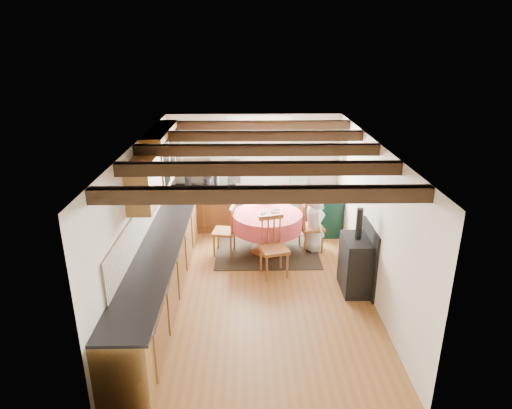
{
  "coord_description": "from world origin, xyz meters",
  "views": [
    {
      "loc": [
        -0.13,
        -6.37,
        3.84
      ],
      "look_at": [
        0.0,
        0.8,
        1.15
      ],
      "focal_mm": 31.04,
      "sensor_mm": 36.0,
      "label": 1
    }
  ],
  "objects_px": {
    "child_far": "(265,211)",
    "child_right": "(314,221)",
    "aga_range": "(324,211)",
    "cast_iron_stove": "(357,250)",
    "chair_right": "(311,225)",
    "dining_table": "(267,233)",
    "chair_left": "(224,230)",
    "chair_near": "(274,247)",
    "cup": "(263,215)"
  },
  "relations": [
    {
      "from": "chair_near",
      "to": "cup",
      "type": "xyz_separation_m",
      "value": [
        -0.16,
        0.69,
        0.31
      ]
    },
    {
      "from": "aga_range",
      "to": "child_right",
      "type": "bearing_deg",
      "value": -110.75
    },
    {
      "from": "chair_near",
      "to": "aga_range",
      "type": "distance_m",
      "value": 2.23
    },
    {
      "from": "aga_range",
      "to": "chair_right",
      "type": "bearing_deg",
      "value": -112.91
    },
    {
      "from": "chair_left",
      "to": "child_right",
      "type": "distance_m",
      "value": 1.71
    },
    {
      "from": "child_far",
      "to": "child_right",
      "type": "bearing_deg",
      "value": 153.04
    },
    {
      "from": "cup",
      "to": "child_right",
      "type": "bearing_deg",
      "value": 15.25
    },
    {
      "from": "child_right",
      "to": "cup",
      "type": "relative_size",
      "value": 13.08
    },
    {
      "from": "chair_right",
      "to": "chair_near",
      "type": "bearing_deg",
      "value": 131.57
    },
    {
      "from": "chair_near",
      "to": "cast_iron_stove",
      "type": "relative_size",
      "value": 0.74
    },
    {
      "from": "child_right",
      "to": "cup",
      "type": "height_order",
      "value": "child_right"
    },
    {
      "from": "child_right",
      "to": "chair_near",
      "type": "bearing_deg",
      "value": 126.64
    },
    {
      "from": "dining_table",
      "to": "chair_near",
      "type": "relative_size",
      "value": 1.24
    },
    {
      "from": "aga_range",
      "to": "child_far",
      "type": "relative_size",
      "value": 0.83
    },
    {
      "from": "cast_iron_stove",
      "to": "chair_right",
      "type": "bearing_deg",
      "value": 109.64
    },
    {
      "from": "chair_left",
      "to": "cup",
      "type": "bearing_deg",
      "value": 87.92
    },
    {
      "from": "chair_left",
      "to": "cup",
      "type": "height_order",
      "value": "chair_left"
    },
    {
      "from": "chair_near",
      "to": "chair_right",
      "type": "height_order",
      "value": "chair_near"
    },
    {
      "from": "aga_range",
      "to": "cast_iron_stove",
      "type": "height_order",
      "value": "cast_iron_stove"
    },
    {
      "from": "aga_range",
      "to": "cup",
      "type": "distance_m",
      "value": 1.84
    },
    {
      "from": "chair_near",
      "to": "chair_right",
      "type": "xyz_separation_m",
      "value": [
        0.76,
        0.94,
        -0.0
      ]
    },
    {
      "from": "dining_table",
      "to": "chair_near",
      "type": "bearing_deg",
      "value": -84.81
    },
    {
      "from": "chair_right",
      "to": "child_far",
      "type": "distance_m",
      "value": 1.06
    },
    {
      "from": "cast_iron_stove",
      "to": "child_right",
      "type": "relative_size",
      "value": 1.17
    },
    {
      "from": "chair_near",
      "to": "child_right",
      "type": "relative_size",
      "value": 0.87
    },
    {
      "from": "cast_iron_stove",
      "to": "child_far",
      "type": "bearing_deg",
      "value": 123.98
    },
    {
      "from": "chair_right",
      "to": "aga_range",
      "type": "distance_m",
      "value": 1.05
    },
    {
      "from": "aga_range",
      "to": "cup",
      "type": "relative_size",
      "value": 10.27
    },
    {
      "from": "aga_range",
      "to": "cup",
      "type": "xyz_separation_m",
      "value": [
        -1.33,
        -1.21,
        0.39
      ]
    },
    {
      "from": "chair_near",
      "to": "child_right",
      "type": "bearing_deg",
      "value": 34.8
    },
    {
      "from": "aga_range",
      "to": "cast_iron_stove",
      "type": "relative_size",
      "value": 0.67
    },
    {
      "from": "cast_iron_stove",
      "to": "child_far",
      "type": "height_order",
      "value": "cast_iron_stove"
    },
    {
      "from": "dining_table",
      "to": "chair_right",
      "type": "xyz_separation_m",
      "value": [
        0.84,
        0.05,
        0.13
      ]
    },
    {
      "from": "aga_range",
      "to": "child_right",
      "type": "xyz_separation_m",
      "value": [
        -0.36,
        -0.94,
        0.17
      ]
    },
    {
      "from": "chair_near",
      "to": "aga_range",
      "type": "bearing_deg",
      "value": 43.44
    },
    {
      "from": "chair_left",
      "to": "aga_range",
      "type": "height_order",
      "value": "chair_left"
    },
    {
      "from": "dining_table",
      "to": "aga_range",
      "type": "xyz_separation_m",
      "value": [
        1.25,
        1.01,
        0.04
      ]
    },
    {
      "from": "child_far",
      "to": "cast_iron_stove",
      "type": "bearing_deg",
      "value": 129.8
    },
    {
      "from": "chair_right",
      "to": "child_right",
      "type": "relative_size",
      "value": 0.86
    },
    {
      "from": "cast_iron_stove",
      "to": "cup",
      "type": "relative_size",
      "value": 15.29
    },
    {
      "from": "dining_table",
      "to": "child_far",
      "type": "relative_size",
      "value": 1.13
    },
    {
      "from": "chair_left",
      "to": "child_far",
      "type": "distance_m",
      "value": 1.06
    },
    {
      "from": "dining_table",
      "to": "chair_right",
      "type": "distance_m",
      "value": 0.85
    },
    {
      "from": "chair_near",
      "to": "cup",
      "type": "height_order",
      "value": "chair_near"
    },
    {
      "from": "chair_near",
      "to": "dining_table",
      "type": "bearing_deg",
      "value": 80.17
    },
    {
      "from": "child_far",
      "to": "child_right",
      "type": "xyz_separation_m",
      "value": [
        0.92,
        -0.59,
        0.03
      ]
    },
    {
      "from": "dining_table",
      "to": "chair_right",
      "type": "relative_size",
      "value": 1.25
    },
    {
      "from": "child_far",
      "to": "chair_near",
      "type": "bearing_deg",
      "value": 99.73
    },
    {
      "from": "cast_iron_stove",
      "to": "cup",
      "type": "xyz_separation_m",
      "value": [
        -1.44,
        1.2,
        0.12
      ]
    },
    {
      "from": "dining_table",
      "to": "child_right",
      "type": "distance_m",
      "value": 0.92
    }
  ]
}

